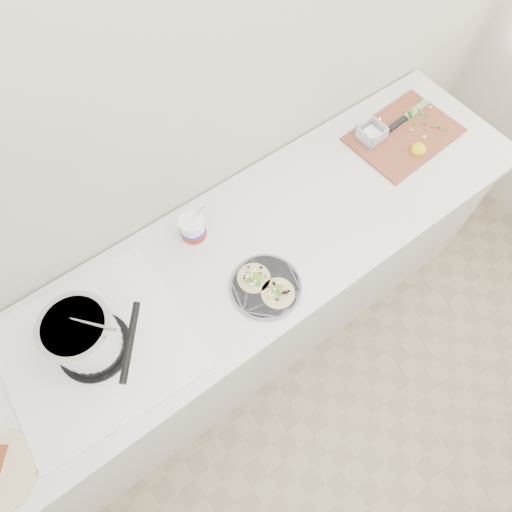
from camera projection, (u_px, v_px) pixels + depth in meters
counter at (252, 292)px, 2.14m from camera, size 2.44×0.66×0.90m
stove at (88, 340)px, 1.47m from camera, size 0.63×0.59×0.29m
taco_plate at (266, 286)px, 1.64m from camera, size 0.26×0.26×0.04m
tub at (194, 228)px, 1.70m from camera, size 0.10×0.10×0.22m
cutboard at (401, 132)px, 1.99m from camera, size 0.49×0.35×0.07m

